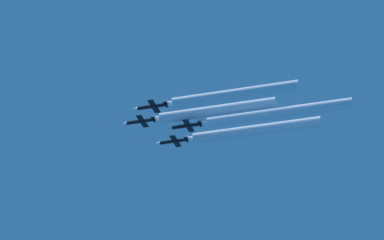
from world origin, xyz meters
name	(u,v)px	position (x,y,z in m)	size (l,w,h in m)	color
jet_lead	(140,121)	(0.34, 9.21, 171.44)	(8.91, 12.98, 3.12)	black
jet_left_wingman	(152,106)	(-12.74, 0.65, 168.78)	(8.91, 12.98, 3.12)	black
jet_right_wingman	(173,141)	(12.96, 0.64, 168.73)	(8.91, 12.98, 3.12)	black
jet_slot	(186,126)	(-0.01, -7.95, 166.80)	(8.91, 12.98, 3.12)	black
smoke_trail_lead	(215,111)	(0.34, -18.40, 171.41)	(3.83, 43.40, 3.83)	white
smoke_trail_left_wingman	(233,95)	(-12.74, -27.78, 168.75)	(3.83, 45.04, 3.83)	white
smoke_trail_right_wingman	(254,130)	(12.96, -29.41, 168.70)	(3.83, 48.29, 3.83)	white
smoke_trail_slot	(276,114)	(-0.01, -39.97, 166.76)	(3.83, 52.22, 3.83)	white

